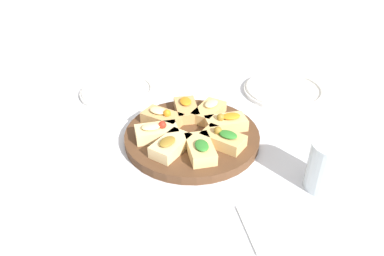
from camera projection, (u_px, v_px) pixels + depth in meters
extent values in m
plane|color=silver|center=(192.00, 140.00, 0.85)|extent=(3.00, 3.00, 0.00)
cylinder|color=#51331E|center=(192.00, 137.00, 0.84)|extent=(0.30, 0.30, 0.02)
cube|color=tan|center=(162.00, 118.00, 0.87)|extent=(0.09, 0.10, 0.03)
ellipsoid|color=beige|center=(158.00, 111.00, 0.86)|extent=(0.05, 0.05, 0.01)
sphere|color=orange|center=(167.00, 113.00, 0.85)|extent=(0.02, 0.02, 0.02)
cube|color=#E5C689|center=(157.00, 133.00, 0.82)|extent=(0.10, 0.07, 0.03)
ellipsoid|color=beige|center=(151.00, 127.00, 0.80)|extent=(0.05, 0.04, 0.01)
sphere|color=red|center=(162.00, 125.00, 0.81)|extent=(0.02, 0.02, 0.02)
cube|color=#E5C689|center=(171.00, 146.00, 0.78)|extent=(0.10, 0.09, 0.03)
ellipsoid|color=olive|center=(167.00, 142.00, 0.76)|extent=(0.05, 0.04, 0.01)
cube|color=#DBB775|center=(200.00, 149.00, 0.77)|extent=(0.07, 0.10, 0.03)
ellipsoid|color=#2D7A28|center=(202.00, 145.00, 0.75)|extent=(0.04, 0.05, 0.01)
cube|color=tan|center=(223.00, 140.00, 0.80)|extent=(0.09, 0.10, 0.03)
ellipsoid|color=#2D7A28|center=(228.00, 135.00, 0.78)|extent=(0.04, 0.05, 0.01)
sphere|color=olive|center=(218.00, 130.00, 0.79)|extent=(0.02, 0.02, 0.02)
cube|color=#DBB775|center=(226.00, 123.00, 0.85)|extent=(0.10, 0.07, 0.03)
ellipsoid|color=orange|center=(231.00, 116.00, 0.84)|extent=(0.05, 0.04, 0.01)
sphere|color=olive|center=(221.00, 117.00, 0.84)|extent=(0.02, 0.02, 0.02)
cube|color=tan|center=(209.00, 112.00, 0.89)|extent=(0.10, 0.09, 0.03)
ellipsoid|color=beige|center=(211.00, 104.00, 0.89)|extent=(0.05, 0.05, 0.01)
cube|color=tan|center=(186.00, 110.00, 0.90)|extent=(0.07, 0.10, 0.03)
ellipsoid|color=orange|center=(186.00, 101.00, 0.90)|extent=(0.04, 0.05, 0.01)
cylinder|color=white|center=(118.00, 92.00, 1.03)|extent=(0.20, 0.20, 0.01)
torus|color=white|center=(117.00, 89.00, 1.03)|extent=(0.20, 0.20, 0.01)
cylinder|color=white|center=(284.00, 91.00, 1.04)|extent=(0.22, 0.22, 0.01)
torus|color=white|center=(284.00, 88.00, 1.04)|extent=(0.21, 0.21, 0.01)
cylinder|color=silver|center=(328.00, 166.00, 0.70)|extent=(0.07, 0.07, 0.10)
cube|color=white|center=(280.00, 223.00, 0.64)|extent=(0.15, 0.13, 0.01)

